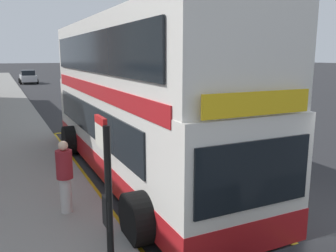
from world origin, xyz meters
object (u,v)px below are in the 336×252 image
object	(u,v)px
parked_car_teal_distant	(92,76)
pedestrian_waiting_near_sign	(65,174)
bus_stop_sign	(107,198)
parked_car_silver_kerbside	(28,77)
double_decker_bus	(135,104)

from	to	relation	value
parked_car_teal_distant	pedestrian_waiting_near_sign	xyz separation A→B (m)	(-9.72, -37.92, 0.18)
bus_stop_sign	parked_car_teal_distant	bearing A→B (deg)	76.73
bus_stop_sign	parked_car_silver_kerbside	world-z (taller)	bus_stop_sign
double_decker_bus	parked_car_teal_distant	bearing A→B (deg)	78.41
bus_stop_sign	pedestrian_waiting_near_sign	size ratio (longest dim) A/B	1.62
parked_car_silver_kerbside	pedestrian_waiting_near_sign	xyz separation A→B (m)	(-2.21, -39.46, 0.18)
bus_stop_sign	pedestrian_waiting_near_sign	xyz separation A→B (m)	(-0.04, 3.14, -0.67)
parked_car_silver_kerbside	parked_car_teal_distant	bearing A→B (deg)	-13.56
parked_car_silver_kerbside	parked_car_teal_distant	size ratio (longest dim) A/B	1.00
parked_car_silver_kerbside	parked_car_teal_distant	distance (m)	7.66
double_decker_bus	parked_car_silver_kerbside	distance (m)	37.33
double_decker_bus	parked_car_silver_kerbside	size ratio (longest dim) A/B	2.53
parked_car_teal_distant	pedestrian_waiting_near_sign	bearing A→B (deg)	-105.72
double_decker_bus	bus_stop_sign	world-z (taller)	double_decker_bus
double_decker_bus	pedestrian_waiting_near_sign	bearing A→B (deg)	-137.91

